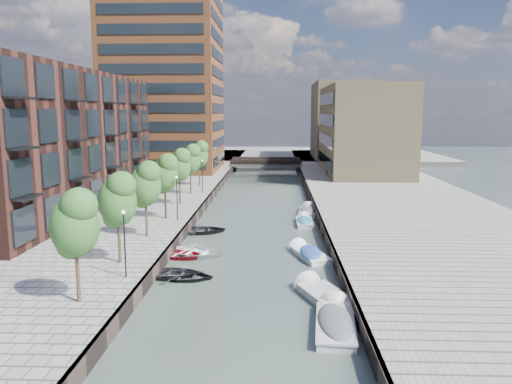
# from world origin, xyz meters

# --- Properties ---
(water) EXTENTS (300.00, 300.00, 0.00)m
(water) POSITION_xyz_m (0.00, 40.00, 0.00)
(water) COLOR #38473F
(water) RESTS_ON ground
(quay_right) EXTENTS (20.00, 140.00, 1.00)m
(quay_right) POSITION_xyz_m (16.00, 40.00, 0.50)
(quay_right) COLOR gray
(quay_right) RESTS_ON ground
(quay_wall_left) EXTENTS (0.25, 140.00, 1.00)m
(quay_wall_left) POSITION_xyz_m (-6.10, 40.00, 0.50)
(quay_wall_left) COLOR #332823
(quay_wall_left) RESTS_ON ground
(quay_wall_right) EXTENTS (0.25, 140.00, 1.00)m
(quay_wall_right) POSITION_xyz_m (6.10, 40.00, 0.50)
(quay_wall_right) COLOR #332823
(quay_wall_right) RESTS_ON ground
(far_closure) EXTENTS (80.00, 40.00, 1.00)m
(far_closure) POSITION_xyz_m (0.00, 100.00, 0.50)
(far_closure) COLOR gray
(far_closure) RESTS_ON ground
(apartment_block) EXTENTS (8.00, 38.00, 14.00)m
(apartment_block) POSITION_xyz_m (-20.00, 30.00, 8.00)
(apartment_block) COLOR black
(apartment_block) RESTS_ON quay_left
(tower) EXTENTS (18.00, 18.00, 30.00)m
(tower) POSITION_xyz_m (-17.00, 65.00, 16.00)
(tower) COLOR brown
(tower) RESTS_ON quay_left
(tan_block_near) EXTENTS (12.00, 25.00, 14.00)m
(tan_block_near) POSITION_xyz_m (16.00, 62.00, 8.00)
(tan_block_near) COLOR #95825B
(tan_block_near) RESTS_ON quay_right
(tan_block_far) EXTENTS (12.00, 20.00, 16.00)m
(tan_block_far) POSITION_xyz_m (16.00, 88.00, 9.00)
(tan_block_far) COLOR #95825B
(tan_block_far) RESTS_ON quay_right
(bridge) EXTENTS (13.00, 6.00, 1.30)m
(bridge) POSITION_xyz_m (0.00, 72.00, 1.39)
(bridge) COLOR gray
(bridge) RESTS_ON ground
(tree_0) EXTENTS (2.50, 2.50, 5.95)m
(tree_0) POSITION_xyz_m (-8.50, 4.00, 5.31)
(tree_0) COLOR #382619
(tree_0) RESTS_ON quay_left
(tree_1) EXTENTS (2.50, 2.50, 5.95)m
(tree_1) POSITION_xyz_m (-8.50, 11.00, 5.31)
(tree_1) COLOR #382619
(tree_1) RESTS_ON quay_left
(tree_2) EXTENTS (2.50, 2.50, 5.95)m
(tree_2) POSITION_xyz_m (-8.50, 18.00, 5.31)
(tree_2) COLOR #382619
(tree_2) RESTS_ON quay_left
(tree_3) EXTENTS (2.50, 2.50, 5.95)m
(tree_3) POSITION_xyz_m (-8.50, 25.00, 5.31)
(tree_3) COLOR #382619
(tree_3) RESTS_ON quay_left
(tree_4) EXTENTS (2.50, 2.50, 5.95)m
(tree_4) POSITION_xyz_m (-8.50, 32.00, 5.31)
(tree_4) COLOR #382619
(tree_4) RESTS_ON quay_left
(tree_5) EXTENTS (2.50, 2.50, 5.95)m
(tree_5) POSITION_xyz_m (-8.50, 39.00, 5.31)
(tree_5) COLOR #382619
(tree_5) RESTS_ON quay_left
(tree_6) EXTENTS (2.50, 2.50, 5.95)m
(tree_6) POSITION_xyz_m (-8.50, 46.00, 5.31)
(tree_6) COLOR #382619
(tree_6) RESTS_ON quay_left
(lamp_0) EXTENTS (0.24, 0.24, 4.12)m
(lamp_0) POSITION_xyz_m (-7.20, 8.00, 3.51)
(lamp_0) COLOR black
(lamp_0) RESTS_ON quay_left
(lamp_1) EXTENTS (0.24, 0.24, 4.12)m
(lamp_1) POSITION_xyz_m (-7.20, 24.00, 3.51)
(lamp_1) COLOR black
(lamp_1) RESTS_ON quay_left
(lamp_2) EXTENTS (0.24, 0.24, 4.12)m
(lamp_2) POSITION_xyz_m (-7.20, 40.00, 3.51)
(lamp_2) COLOR black
(lamp_2) RESTS_ON quay_left
(sloop_0) EXTENTS (4.15, 2.98, 0.85)m
(sloop_0) POSITION_xyz_m (-5.05, 11.25, 0.00)
(sloop_0) COLOR black
(sloop_0) RESTS_ON ground
(sloop_1) EXTENTS (4.19, 3.12, 0.83)m
(sloop_1) POSITION_xyz_m (-4.18, 10.62, 0.00)
(sloop_1) COLOR black
(sloop_1) RESTS_ON ground
(sloop_2) EXTENTS (4.91, 4.03, 0.89)m
(sloop_2) POSITION_xyz_m (-5.40, 15.51, 0.00)
(sloop_2) COLOR #A2111E
(sloop_2) RESTS_ON ground
(sloop_3) EXTENTS (5.83, 4.80, 1.05)m
(sloop_3) POSITION_xyz_m (-4.44, 15.94, 0.00)
(sloop_3) COLOR white
(sloop_3) RESTS_ON ground
(sloop_4) EXTENTS (5.25, 4.05, 1.01)m
(sloop_4) POSITION_xyz_m (-5.06, 23.26, 0.00)
(sloop_4) COLOR black
(sloop_4) RESTS_ON ground
(motorboat_0) EXTENTS (3.14, 5.14, 1.62)m
(motorboat_0) POSITION_xyz_m (4.32, 16.28, 0.20)
(motorboat_0) COLOR white
(motorboat_0) RESTS_ON ground
(motorboat_1) EXTENTS (2.40, 5.68, 1.84)m
(motorboat_1) POSITION_xyz_m (4.91, 3.70, 0.22)
(motorboat_1) COLOR beige
(motorboat_1) RESTS_ON ground
(motorboat_2) EXTENTS (4.01, 6.04, 1.91)m
(motorboat_2) POSITION_xyz_m (4.73, 7.37, 0.11)
(motorboat_2) COLOR #BABAB8
(motorboat_2) RESTS_ON ground
(motorboat_3) EXTENTS (1.58, 4.52, 1.51)m
(motorboat_3) POSITION_xyz_m (4.67, 27.55, 0.18)
(motorboat_3) COLOR #BCBCBA
(motorboat_3) RESTS_ON ground
(motorboat_4) EXTENTS (2.21, 5.18, 1.68)m
(motorboat_4) POSITION_xyz_m (5.30, 32.52, 0.20)
(motorboat_4) COLOR #B3B3B1
(motorboat_4) RESTS_ON ground
(car) EXTENTS (2.52, 4.50, 1.45)m
(car) POSITION_xyz_m (10.83, 59.00, 1.72)
(car) COLOR #9B9E9F
(car) RESTS_ON quay_right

